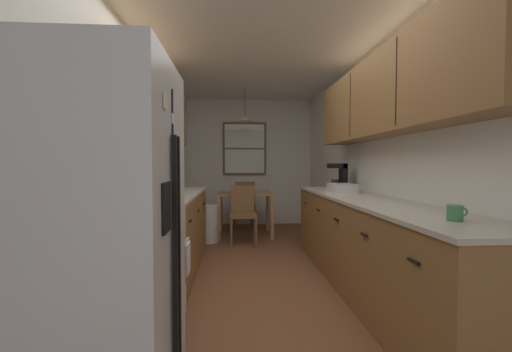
{
  "coord_description": "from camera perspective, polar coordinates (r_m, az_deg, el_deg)",
  "views": [
    {
      "loc": [
        -0.28,
        -2.84,
        1.22
      ],
      "look_at": [
        0.01,
        1.33,
        1.07
      ],
      "focal_mm": 22.07,
      "sensor_mm": 36.0,
      "label": 1
    }
  ],
  "objects": [
    {
      "name": "trash_bin",
      "position": [
        5.09,
        -8.75,
        -8.53
      ],
      "size": [
        0.34,
        0.34,
        0.58
      ],
      "primitive_type": "cylinder",
      "color": "silver",
      "rests_on": "ground"
    },
    {
      "name": "mug_by_coffeemaker",
      "position": [
        2.15,
        32.38,
        -5.66
      ],
      "size": [
        0.12,
        0.09,
        0.09
      ],
      "color": "#3F7F4C",
      "rests_on": "counter_right"
    },
    {
      "name": "coffee_maker",
      "position": [
        4.23,
        14.9,
        0.01
      ],
      "size": [
        0.22,
        0.18,
        0.34
      ],
      "color": "black",
      "rests_on": "counter_right"
    },
    {
      "name": "dining_chair_near",
      "position": [
        4.89,
        -2.38,
        -6.45
      ],
      "size": [
        0.41,
        0.41,
        0.9
      ],
      "color": "brown",
      "rests_on": "ground"
    },
    {
      "name": "dining_table",
      "position": [
        5.47,
        -2.02,
        -4.25
      ],
      "size": [
        0.92,
        0.77,
        0.74
      ],
      "color": "#A87F51",
      "rests_on": "ground"
    },
    {
      "name": "dish_towel",
      "position": [
        2.57,
        -12.23,
        -14.32
      ],
      "size": [
        0.02,
        0.16,
        0.24
      ],
      "primitive_type": "cube",
      "color": "white"
    },
    {
      "name": "refrigerator",
      "position": [
        1.73,
        -26.75,
        -10.17
      ],
      "size": [
        0.75,
        0.75,
        1.73
      ],
      "color": "silver",
      "rests_on": "ground"
    },
    {
      "name": "storage_canister",
      "position": [
        2.97,
        -17.99,
        -2.76
      ],
      "size": [
        0.11,
        0.11,
        0.16
      ],
      "color": "#265999",
      "rests_on": "counter_left"
    },
    {
      "name": "table_serving_bowl",
      "position": [
        5.5,
        -1.41,
        -2.64
      ],
      "size": [
        0.16,
        0.16,
        0.06
      ],
      "primitive_type": "cylinder",
      "color": "#E0D14C",
      "rests_on": "dining_table"
    },
    {
      "name": "microwave_over_range",
      "position": [
        2.46,
        -24.09,
        11.95
      ],
      "size": [
        0.39,
        0.62,
        0.34
      ],
      "color": "black"
    },
    {
      "name": "upper_cabinets_left",
      "position": [
        3.73,
        -17.63,
        12.01
      ],
      "size": [
        0.33,
        2.12,
        0.75
      ],
      "color": "brown"
    },
    {
      "name": "dining_chair_far",
      "position": [
        6.07,
        -2.14,
        -4.79
      ],
      "size": [
        0.43,
        0.43,
        0.9
      ],
      "color": "brown",
      "rests_on": "ground"
    },
    {
      "name": "pendant_light",
      "position": [
        5.49,
        -2.03,
        10.36
      ],
      "size": [
        0.31,
        0.31,
        0.58
      ],
      "color": "black"
    },
    {
      "name": "stove_range",
      "position": [
        2.5,
        -21.15,
        -15.56
      ],
      "size": [
        0.66,
        0.65,
        1.1
      ],
      "color": "silver",
      "rests_on": "ground"
    },
    {
      "name": "dish_rack",
      "position": [
        3.86,
        15.32,
        -2.08
      ],
      "size": [
        0.28,
        0.34,
        0.1
      ],
      "primitive_type": "cube",
      "color": "silver",
      "rests_on": "counter_right"
    },
    {
      "name": "counter_right",
      "position": [
        3.28,
        19.54,
        -11.68
      ],
      "size": [
        0.64,
        3.26,
        0.9
      ],
      "color": "brown",
      "rests_on": "ground"
    },
    {
      "name": "ceiling_slab",
      "position": [
        4.08,
        0.2,
        21.62
      ],
      "size": [
        4.4,
        9.0,
        0.08
      ],
      "primitive_type": "cube",
      "color": "white"
    },
    {
      "name": "wall_back",
      "position": [
        6.49,
        -1.52,
        2.51
      ],
      "size": [
        4.4,
        0.1,
        2.55
      ],
      "primitive_type": "cube",
      "color": "white",
      "rests_on": "ground"
    },
    {
      "name": "upper_cabinets_right",
      "position": [
        3.27,
        22.52,
        13.33
      ],
      "size": [
        0.33,
        2.94,
        0.74
      ],
      "color": "brown"
    },
    {
      "name": "counter_left",
      "position": [
        3.77,
        -15.11,
        -9.83
      ],
      "size": [
        0.64,
        2.04,
        0.9
      ],
      "color": "brown",
      "rests_on": "ground"
    },
    {
      "name": "wall_right",
      "position": [
        4.17,
        19.06,
        2.65
      ],
      "size": [
        0.1,
        9.0,
        2.55
      ],
      "primitive_type": "cube",
      "color": "white",
      "rests_on": "ground"
    },
    {
      "name": "back_window",
      "position": [
        6.42,
        -2.09,
        4.97
      ],
      "size": [
        0.88,
        0.05,
        1.07
      ],
      "color": "brown"
    },
    {
      "name": "wall_left",
      "position": [
        3.98,
        -19.59,
        2.68
      ],
      "size": [
        0.1,
        9.0,
        2.55
      ],
      "primitive_type": "cube",
      "color": "white",
      "rests_on": "ground"
    },
    {
      "name": "ground_plane",
      "position": [
        4.04,
        0.19,
        -15.59
      ],
      "size": [
        12.0,
        12.0,
        0.0
      ],
      "primitive_type": "plane",
      "color": "brown"
    }
  ]
}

